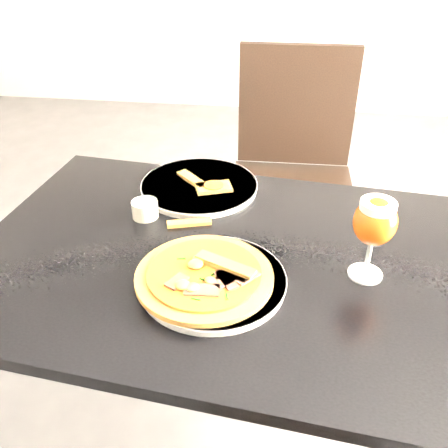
# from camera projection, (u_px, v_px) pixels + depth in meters

# --- Properties ---
(ground) EXTENTS (6.00, 6.00, 0.00)m
(ground) POSITION_uv_depth(u_px,v_px,m) (241.00, 439.00, 1.58)
(ground) COLOR #4C4C4F
(ground) RESTS_ON ground
(dining_table) EXTENTS (1.28, 0.92, 0.75)m
(dining_table) POSITION_uv_depth(u_px,v_px,m) (231.00, 285.00, 1.19)
(dining_table) COLOR black
(dining_table) RESTS_ON ground
(chair_far) EXTENTS (0.47, 0.47, 1.00)m
(chair_far) POSITION_uv_depth(u_px,v_px,m) (292.00, 174.00, 1.91)
(chair_far) COLOR black
(chair_far) RESTS_ON ground
(plate_main) EXTENTS (0.42, 0.42, 0.02)m
(plate_main) POSITION_uv_depth(u_px,v_px,m) (213.00, 281.00, 1.05)
(plate_main) COLOR white
(plate_main) RESTS_ON dining_table
(pizza) EXTENTS (0.29, 0.29, 0.03)m
(pizza) POSITION_uv_depth(u_px,v_px,m) (205.00, 275.00, 1.04)
(pizza) COLOR #A05826
(pizza) RESTS_ON plate_main
(plate_second) EXTENTS (0.33, 0.33, 0.02)m
(plate_second) POSITION_uv_depth(u_px,v_px,m) (199.00, 186.00, 1.40)
(plate_second) COLOR white
(plate_second) RESTS_ON dining_table
(crust_scraps) EXTENTS (0.17, 0.13, 0.01)m
(crust_scraps) POSITION_uv_depth(u_px,v_px,m) (206.00, 184.00, 1.38)
(crust_scraps) COLOR #A05826
(crust_scraps) RESTS_ON plate_second
(loose_crust) EXTENTS (0.11, 0.06, 0.01)m
(loose_crust) POSITION_uv_depth(u_px,v_px,m) (189.00, 223.00, 1.25)
(loose_crust) COLOR #A05826
(loose_crust) RESTS_ON dining_table
(sauce_cup) EXTENTS (0.07, 0.07, 0.04)m
(sauce_cup) POSITION_uv_depth(u_px,v_px,m) (145.00, 208.00, 1.27)
(sauce_cup) COLOR beige
(sauce_cup) RESTS_ON dining_table
(beer_glass) EXTENTS (0.09, 0.09, 0.19)m
(beer_glass) POSITION_uv_depth(u_px,v_px,m) (375.00, 223.00, 1.01)
(beer_glass) COLOR silver
(beer_glass) RESTS_ON dining_table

